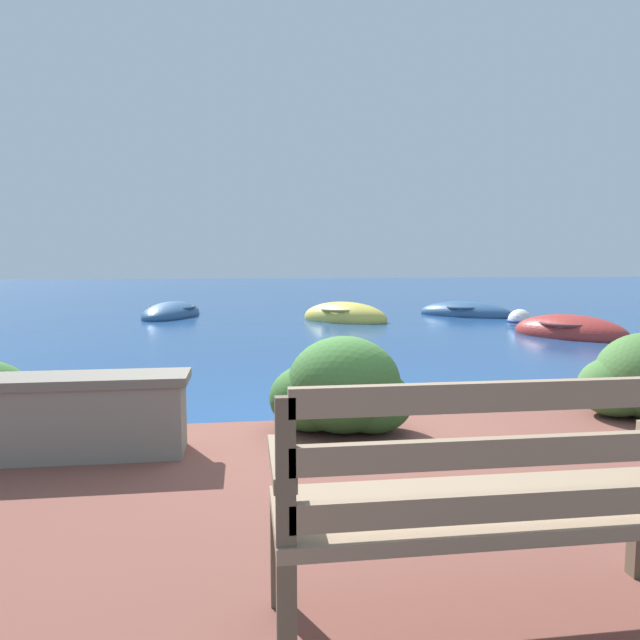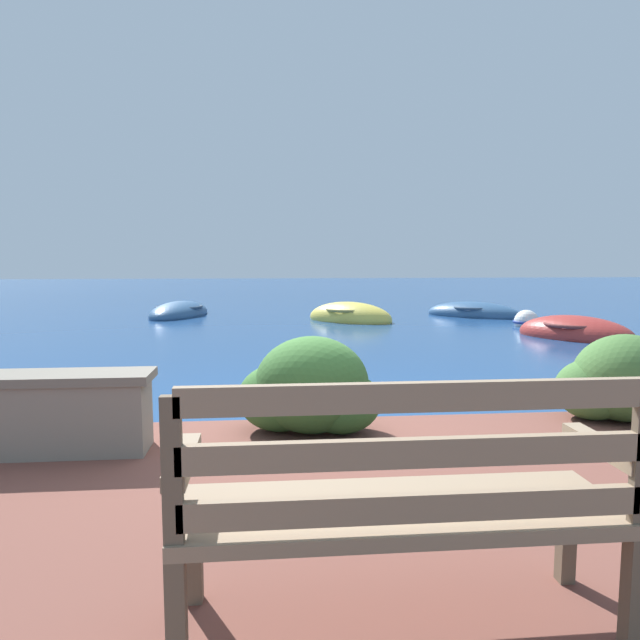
% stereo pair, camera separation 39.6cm
% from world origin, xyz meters
% --- Properties ---
extents(ground_plane, '(80.00, 80.00, 0.00)m').
position_xyz_m(ground_plane, '(0.00, 0.00, 0.00)').
color(ground_plane, navy).
extents(park_bench, '(1.54, 0.48, 0.93)m').
position_xyz_m(park_bench, '(0.12, -2.71, 0.70)').
color(park_bench, brown).
rests_on(park_bench, patio_terrace).
extents(stone_wall, '(1.66, 0.39, 0.54)m').
position_xyz_m(stone_wall, '(-1.94, -0.67, 0.50)').
color(stone_wall, gray).
rests_on(stone_wall, patio_terrace).
extents(hedge_clump_left, '(1.07, 0.77, 0.73)m').
position_xyz_m(hedge_clump_left, '(-0.02, -0.36, 0.53)').
color(hedge_clump_left, '#38662D').
rests_on(hedge_clump_left, patio_terrace).
extents(hedge_clump_centre, '(1.03, 0.74, 0.70)m').
position_xyz_m(hedge_clump_centre, '(2.50, -0.29, 0.52)').
color(hedge_clump_centre, '#426B33').
rests_on(hedge_clump_centre, patio_terrace).
extents(rowboat_nearest, '(2.25, 2.53, 0.75)m').
position_xyz_m(rowboat_nearest, '(5.57, 5.86, 0.07)').
color(rowboat_nearest, '#9E2D28').
rests_on(rowboat_nearest, ground_plane).
extents(rowboat_mid, '(2.49, 2.42, 0.81)m').
position_xyz_m(rowboat_mid, '(1.68, 9.23, 0.07)').
color(rowboat_mid, '#DBC64C').
rests_on(rowboat_mid, ground_plane).
extents(rowboat_far, '(2.66, 2.51, 0.67)m').
position_xyz_m(rowboat_far, '(5.12, 10.08, 0.06)').
color(rowboat_far, '#2D517A').
rests_on(rowboat_far, ground_plane).
extents(rowboat_outer, '(1.82, 2.94, 0.67)m').
position_xyz_m(rowboat_outer, '(-2.67, 10.89, 0.06)').
color(rowboat_outer, '#2D517A').
rests_on(rowboat_outer, ground_plane).
extents(mooring_buoy, '(0.60, 0.60, 0.55)m').
position_xyz_m(mooring_buoy, '(5.50, 7.77, 0.10)').
color(mooring_buoy, white).
rests_on(mooring_buoy, ground_plane).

